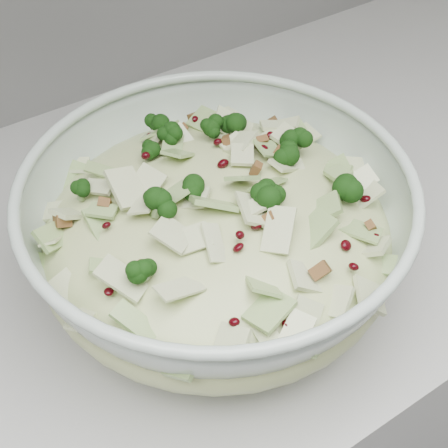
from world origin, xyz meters
name	(u,v)px	position (x,y,z in m)	size (l,w,h in m)	color
mixing_bowl	(217,234)	(0.32, 1.60, 0.97)	(0.40, 0.40, 0.14)	#B4C6B9
salad	(217,217)	(0.32, 1.60, 0.99)	(0.35, 0.35, 0.14)	#C9CF8D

